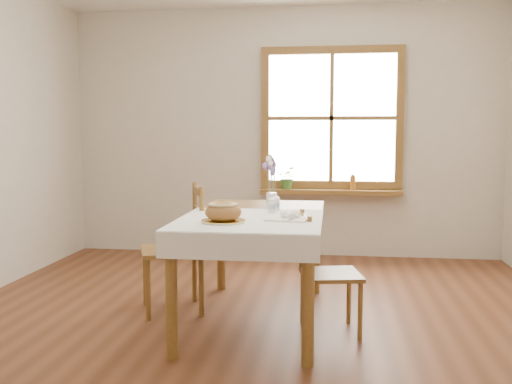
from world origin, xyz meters
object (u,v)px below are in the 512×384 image
at_px(bread_plate, 223,221).
at_px(flower_vase, 272,200).
at_px(dining_table, 256,226).
at_px(chair_left, 172,248).
at_px(chair_right, 331,273).

relative_size(bread_plate, flower_vase, 2.82).
bearing_deg(flower_vase, dining_table, -98.58).
bearing_deg(chair_left, bread_plate, 18.80).
relative_size(chair_left, flower_vase, 10.09).
height_order(chair_right, bread_plate, chair_right).
xyz_separation_m(dining_table, chair_left, (-0.64, 0.13, -0.20)).
relative_size(dining_table, bread_plate, 6.16).
height_order(chair_left, flower_vase, chair_left).
bearing_deg(chair_right, bread_plate, 102.88).
distance_m(dining_table, chair_left, 0.68).
relative_size(chair_left, chair_right, 1.17).
bearing_deg(bread_plate, chair_left, 129.92).
height_order(chair_left, chair_right, chair_left).
bearing_deg(dining_table, flower_vase, 81.42).
bearing_deg(bread_plate, chair_right, 24.15).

